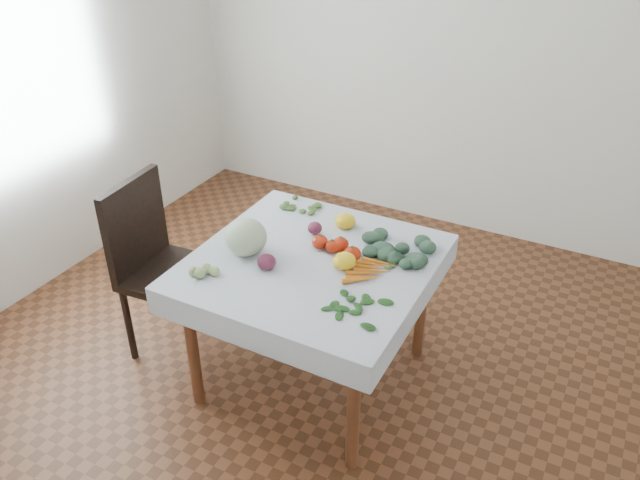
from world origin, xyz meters
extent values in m
plane|color=brown|center=(0.00, 0.00, 0.00)|extent=(4.00, 4.00, 0.00)
cube|color=white|center=(0.00, 2.00, 1.35)|extent=(4.00, 0.04, 2.70)
cube|color=white|center=(-2.00, 0.00, 1.35)|extent=(0.04, 4.00, 2.70)
cube|color=brown|center=(0.00, 0.00, 0.73)|extent=(1.00, 1.00, 0.04)
cylinder|color=brown|center=(-0.44, -0.44, 0.35)|extent=(0.06, 0.06, 0.71)
cylinder|color=brown|center=(0.44, -0.44, 0.35)|extent=(0.06, 0.06, 0.71)
cylinder|color=brown|center=(-0.44, 0.44, 0.35)|extent=(0.06, 0.06, 0.71)
cylinder|color=brown|center=(0.44, 0.44, 0.35)|extent=(0.06, 0.06, 0.71)
cube|color=white|center=(0.00, 0.00, 0.75)|extent=(1.12, 1.12, 0.01)
cube|color=black|center=(-0.79, -0.13, 0.49)|extent=(0.50, 0.50, 0.04)
cube|color=black|center=(-1.00, -0.15, 0.77)|extent=(0.08, 0.46, 0.50)
cylinder|color=black|center=(-0.97, -0.34, 0.24)|extent=(0.04, 0.04, 0.47)
cylinder|color=black|center=(-0.58, -0.31, 0.24)|extent=(0.04, 0.04, 0.47)
cylinder|color=black|center=(-1.00, 0.05, 0.24)|extent=(0.04, 0.04, 0.47)
cylinder|color=black|center=(-0.61, 0.08, 0.24)|extent=(0.04, 0.04, 0.47)
ellipsoid|color=beige|center=(-0.32, -0.10, 0.85)|extent=(0.27, 0.27, 0.19)
ellipsoid|color=#B2230B|center=(0.17, 0.08, 0.79)|extent=(0.12, 0.12, 0.08)
ellipsoid|color=#B2230B|center=(0.08, 0.14, 0.79)|extent=(0.11, 0.11, 0.07)
ellipsoid|color=#B2230B|center=(-0.02, 0.11, 0.79)|extent=(0.10, 0.10, 0.07)
ellipsoid|color=#B2230B|center=(0.05, 0.11, 0.79)|extent=(0.09, 0.09, 0.06)
ellipsoid|color=yellow|center=(0.00, 0.36, 0.80)|extent=(0.14, 0.14, 0.08)
ellipsoid|color=yellow|center=(0.17, 0.01, 0.80)|extent=(0.14, 0.14, 0.08)
ellipsoid|color=#56182C|center=(-0.11, 0.23, 0.79)|extent=(0.09, 0.09, 0.06)
ellipsoid|color=#56182C|center=(-0.15, -0.17, 0.79)|extent=(0.10, 0.10, 0.08)
ellipsoid|color=#A7C371|center=(-0.36, -0.34, 0.78)|extent=(0.05, 0.05, 0.05)
ellipsoid|color=#A7C371|center=(-0.40, -0.33, 0.78)|extent=(0.05, 0.05, 0.05)
ellipsoid|color=#A7C371|center=(-0.36, -0.38, 0.78)|extent=(0.05, 0.05, 0.05)
ellipsoid|color=#A7C371|center=(-0.34, -0.30, 0.78)|extent=(0.05, 0.05, 0.05)
cone|color=orange|center=(0.30, 0.11, 0.77)|extent=(0.18, 0.05, 0.03)
cone|color=orange|center=(0.30, 0.08, 0.77)|extent=(0.18, 0.07, 0.03)
cone|color=orange|center=(0.30, 0.06, 0.77)|extent=(0.18, 0.08, 0.03)
cone|color=orange|center=(0.30, 0.03, 0.77)|extent=(0.18, 0.09, 0.03)
cone|color=orange|center=(0.30, 0.00, 0.77)|extent=(0.17, 0.11, 0.03)
cone|color=orange|center=(0.30, -0.03, 0.77)|extent=(0.17, 0.12, 0.03)
cone|color=orange|center=(0.30, -0.06, 0.77)|extent=(0.16, 0.13, 0.03)
ellipsoid|color=#32523E|center=(0.34, 0.24, 0.78)|extent=(0.08, 0.08, 0.05)
ellipsoid|color=#32523E|center=(0.28, 0.26, 0.78)|extent=(0.08, 0.08, 0.05)
ellipsoid|color=#32523E|center=(0.32, 0.20, 0.78)|extent=(0.08, 0.08, 0.05)
ellipsoid|color=#32523E|center=(0.34, 0.28, 0.78)|extent=(0.08, 0.08, 0.05)
ellipsoid|color=#32523E|center=(0.24, 0.22, 0.78)|extent=(0.08, 0.08, 0.05)
ellipsoid|color=#32523E|center=(0.38, 0.20, 0.78)|extent=(0.08, 0.08, 0.05)
ellipsoid|color=#32523E|center=(0.28, 0.31, 0.78)|extent=(0.08, 0.08, 0.05)
ellipsoid|color=#32523E|center=(0.27, 0.16, 0.78)|extent=(0.08, 0.08, 0.05)
ellipsoid|color=#32523E|center=(0.42, 0.27, 0.78)|extent=(0.08, 0.08, 0.05)
ellipsoid|color=#32523E|center=(0.19, 0.27, 0.78)|extent=(0.08, 0.08, 0.05)
ellipsoid|color=#32523E|center=(0.37, 0.14, 0.78)|extent=(0.08, 0.08, 0.05)
ellipsoid|color=#32523E|center=(0.35, 0.35, 0.78)|extent=(0.08, 0.08, 0.05)
ellipsoid|color=#32523E|center=(0.18, 0.17, 0.78)|extent=(0.08, 0.08, 0.05)
ellipsoid|color=#32523E|center=(0.48, 0.21, 0.78)|extent=(0.08, 0.08, 0.05)
ellipsoid|color=#32523E|center=(0.20, 0.35, 0.78)|extent=(0.08, 0.08, 0.05)
ellipsoid|color=#1A5219|center=(0.37, -0.25, 0.76)|extent=(0.06, 0.04, 0.01)
ellipsoid|color=#1A5219|center=(0.34, -0.23, 0.76)|extent=(0.06, 0.04, 0.01)
ellipsoid|color=#1A5219|center=(0.35, -0.28, 0.76)|extent=(0.06, 0.04, 0.01)
ellipsoid|color=#1A5219|center=(0.38, -0.23, 0.76)|extent=(0.06, 0.04, 0.01)
ellipsoid|color=#1A5219|center=(0.30, -0.25, 0.76)|extent=(0.06, 0.04, 0.01)
ellipsoid|color=#1A5219|center=(0.39, -0.28, 0.76)|extent=(0.06, 0.04, 0.01)
ellipsoid|color=#1A5219|center=(0.35, -0.20, 0.76)|extent=(0.06, 0.04, 0.01)
ellipsoid|color=#1A5219|center=(0.31, -0.30, 0.76)|extent=(0.06, 0.04, 0.01)
ellipsoid|color=#1A5219|center=(0.43, -0.24, 0.76)|extent=(0.06, 0.04, 0.01)
ellipsoid|color=#1A5219|center=(0.28, -0.21, 0.76)|extent=(0.06, 0.04, 0.01)
ellipsoid|color=#1A5219|center=(0.37, -0.32, 0.76)|extent=(0.06, 0.04, 0.01)
ellipsoid|color=#1A5219|center=(0.40, -0.18, 0.76)|extent=(0.06, 0.04, 0.01)
ellipsoid|color=#1A5219|center=(0.25, -0.28, 0.76)|extent=(0.06, 0.04, 0.01)
ellipsoid|color=#1A5219|center=(0.46, -0.29, 0.76)|extent=(0.06, 0.04, 0.01)
ellipsoid|color=#1A5219|center=(0.30, -0.15, 0.76)|extent=(0.06, 0.04, 0.01)
ellipsoid|color=#4B6D32|center=(-0.30, 0.45, 0.77)|extent=(0.04, 0.04, 0.02)
ellipsoid|color=#4B6D32|center=(-0.33, 0.45, 0.77)|extent=(0.04, 0.04, 0.02)
ellipsoid|color=#4B6D32|center=(-0.30, 0.43, 0.77)|extent=(0.04, 0.04, 0.02)
ellipsoid|color=#4B6D32|center=(-0.30, 0.47, 0.77)|extent=(0.04, 0.04, 0.02)
ellipsoid|color=#4B6D32|center=(-0.34, 0.43, 0.77)|extent=(0.04, 0.04, 0.02)
ellipsoid|color=#4B6D32|center=(-0.26, 0.44, 0.77)|extent=(0.04, 0.04, 0.02)
ellipsoid|color=#4B6D32|center=(-0.34, 0.48, 0.77)|extent=(0.04, 0.04, 0.02)
ellipsoid|color=#4B6D32|center=(-0.31, 0.40, 0.77)|extent=(0.04, 0.04, 0.02)
ellipsoid|color=#4B6D32|center=(-0.26, 0.48, 0.77)|extent=(0.04, 0.04, 0.02)
ellipsoid|color=#4B6D32|center=(-0.38, 0.44, 0.77)|extent=(0.04, 0.04, 0.02)
ellipsoid|color=#4B6D32|center=(-0.25, 0.40, 0.77)|extent=(0.04, 0.04, 0.02)
ellipsoid|color=#4B6D32|center=(-0.32, 0.52, 0.77)|extent=(0.04, 0.04, 0.02)
ellipsoid|color=#4B6D32|center=(-0.36, 0.38, 0.77)|extent=(0.04, 0.04, 0.02)
camera|label=1|loc=(1.22, -2.23, 2.41)|focal=35.00mm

